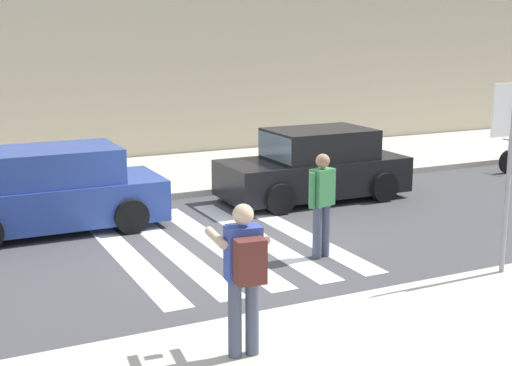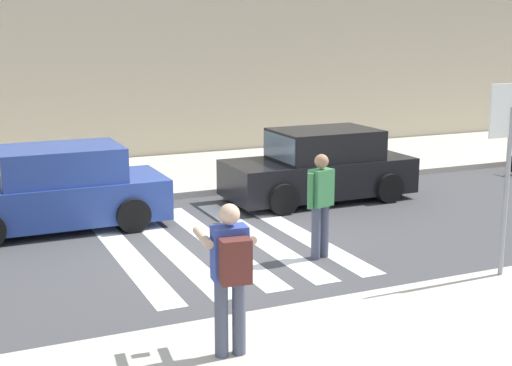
% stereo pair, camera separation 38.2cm
% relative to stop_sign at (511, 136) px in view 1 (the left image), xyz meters
% --- Properties ---
extents(ground_plane, '(120.00, 120.00, 0.00)m').
position_rel_stop_sign_xyz_m(ground_plane, '(-3.10, 3.40, -2.18)').
color(ground_plane, '#424244').
extents(sidewalk_far, '(60.00, 4.80, 0.14)m').
position_rel_stop_sign_xyz_m(sidewalk_far, '(-3.10, 9.40, -2.11)').
color(sidewalk_far, beige).
rests_on(sidewalk_far, ground).
extents(building_facade_far, '(56.00, 4.00, 6.13)m').
position_rel_stop_sign_xyz_m(building_facade_far, '(-3.10, 13.80, 0.88)').
color(building_facade_far, beige).
rests_on(building_facade_far, ground).
extents(crosswalk_stripe_0, '(0.44, 5.20, 0.01)m').
position_rel_stop_sign_xyz_m(crosswalk_stripe_0, '(-4.70, 3.60, -2.18)').
color(crosswalk_stripe_0, silver).
rests_on(crosswalk_stripe_0, ground).
extents(crosswalk_stripe_1, '(0.44, 5.20, 0.01)m').
position_rel_stop_sign_xyz_m(crosswalk_stripe_1, '(-3.90, 3.60, -2.18)').
color(crosswalk_stripe_1, silver).
rests_on(crosswalk_stripe_1, ground).
extents(crosswalk_stripe_2, '(0.44, 5.20, 0.01)m').
position_rel_stop_sign_xyz_m(crosswalk_stripe_2, '(-3.10, 3.60, -2.18)').
color(crosswalk_stripe_2, silver).
rests_on(crosswalk_stripe_2, ground).
extents(crosswalk_stripe_3, '(0.44, 5.20, 0.01)m').
position_rel_stop_sign_xyz_m(crosswalk_stripe_3, '(-2.30, 3.60, -2.18)').
color(crosswalk_stripe_3, silver).
rests_on(crosswalk_stripe_3, ground).
extents(crosswalk_stripe_4, '(0.44, 5.20, 0.01)m').
position_rel_stop_sign_xyz_m(crosswalk_stripe_4, '(-1.50, 3.60, -2.18)').
color(crosswalk_stripe_4, silver).
rests_on(crosswalk_stripe_4, ground).
extents(stop_sign, '(0.76, 0.08, 2.80)m').
position_rel_stop_sign_xyz_m(stop_sign, '(0.00, 0.00, 0.00)').
color(stop_sign, gray).
rests_on(stop_sign, sidewalk_near).
extents(photographer_with_backpack, '(0.64, 0.89, 1.72)m').
position_rel_stop_sign_xyz_m(photographer_with_backpack, '(-4.62, -0.87, -1.01)').
color(photographer_with_backpack, '#474C60').
rests_on(photographer_with_backpack, sidewalk_near).
extents(pedestrian_crossing, '(0.56, 0.34, 1.72)m').
position_rel_stop_sign_xyz_m(pedestrian_crossing, '(-1.84, 2.13, -1.21)').
color(pedestrian_crossing, '#474C60').
rests_on(pedestrian_crossing, ground).
extents(parked_car_blue, '(4.10, 1.92, 1.55)m').
position_rel_stop_sign_xyz_m(parked_car_blue, '(-5.47, 5.70, -1.46)').
color(parked_car_blue, '#284293').
rests_on(parked_car_blue, ground).
extents(parked_car_black, '(4.10, 1.92, 1.55)m').
position_rel_stop_sign_xyz_m(parked_car_black, '(0.14, 5.70, -1.46)').
color(parked_car_black, black).
rests_on(parked_car_black, ground).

